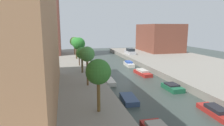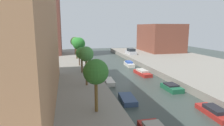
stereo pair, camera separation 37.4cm
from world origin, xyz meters
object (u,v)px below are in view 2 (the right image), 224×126
apartment_tower_far (40,13)px  street_tree_4 (76,43)px  moored_boat_left_1 (128,99)px  moored_boat_right_0 (214,112)px  street_tree_2 (82,54)px  street_tree_0 (96,72)px  moored_boat_left_2 (109,82)px  low_block_right (160,38)px  parked_car (131,52)px  street_tree_3 (79,44)px  street_tree_5 (75,42)px  moored_boat_right_2 (142,73)px  moored_boat_right_1 (172,87)px  street_tree_1 (86,55)px  moored_boat_right_3 (129,64)px

apartment_tower_far → street_tree_4: apartment_tower_far is taller
moored_boat_left_1 → moored_boat_right_0: moored_boat_right_0 is taller
street_tree_2 → street_tree_0: bearing=-90.0°
moored_boat_left_2 → moored_boat_left_1: bearing=-86.2°
low_block_right → moored_boat_left_2: 35.09m
apartment_tower_far → parked_car: apartment_tower_far is taller
street_tree_3 → moored_boat_right_0: 25.32m
street_tree_5 → moored_boat_right_2: (10.43, -21.22, -4.03)m
street_tree_2 → moored_boat_left_2: 6.48m
apartment_tower_far → street_tree_0: 40.41m
moored_boat_left_1 → moored_boat_right_1: bearing=19.7°
street_tree_4 → moored_boat_left_1: 26.11m
street_tree_1 → parked_car: 29.75m
street_tree_2 → street_tree_4: bearing=90.0°
street_tree_1 → street_tree_5: 28.33m
low_block_right → street_tree_2: low_block_right is taller
moored_boat_left_1 → moored_boat_right_0: (6.90, -5.17, 0.07)m
street_tree_5 → moored_boat_right_1: street_tree_5 is taller
moored_boat_left_2 → moored_boat_right_1: bearing=-33.5°
street_tree_0 → moored_boat_left_1: bearing=43.2°
parked_car → moored_boat_left_2: size_ratio=1.18×
parked_car → moored_boat_right_0: (-3.59, -34.95, -1.31)m
street_tree_0 → apartment_tower_far: bearing=102.4°
low_block_right → street_tree_1: 39.64m
apartment_tower_far → moored_boat_right_2: size_ratio=4.68×
street_tree_3 → moored_boat_right_1: street_tree_3 is taller
apartment_tower_far → moored_boat_right_2: (18.96, -23.78, -11.45)m
street_tree_2 → moored_boat_left_1: (4.11, -11.18, -3.81)m
street_tree_1 → moored_boat_right_0: 15.07m
moored_boat_left_1 → moored_boat_right_1: moored_boat_right_1 is taller
apartment_tower_far → moored_boat_left_2: 32.26m
parked_car → moored_boat_left_2: bearing=-116.1°
street_tree_1 → street_tree_3: size_ratio=0.92×
street_tree_1 → moored_boat_right_0: street_tree_1 is taller
street_tree_2 → moored_boat_left_1: 12.51m
street_tree_1 → street_tree_4: street_tree_4 is taller
street_tree_3 → moored_boat_right_0: street_tree_3 is taller
low_block_right → street_tree_2: size_ratio=3.31×
moored_boat_right_0 → moored_boat_right_1: bearing=89.9°
moored_boat_left_1 → moored_boat_right_1: 7.34m
moored_boat_left_2 → moored_boat_right_2: bearing=29.1°
moored_boat_left_1 → moored_boat_right_1: size_ratio=1.04×
low_block_right → street_tree_0: size_ratio=2.94×
street_tree_4 → moored_boat_right_1: (11.03, -22.92, -4.36)m
moored_boat_left_1 → moored_boat_right_2: (6.32, 11.17, 0.10)m
street_tree_2 → parked_car: 23.77m
street_tree_2 → moored_boat_right_0: street_tree_2 is taller
moored_boat_left_2 → moored_boat_right_3: size_ratio=0.87×
parked_car → moored_boat_left_1: (-10.49, -29.78, -1.38)m
street_tree_2 → moored_boat_left_1: street_tree_2 is taller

